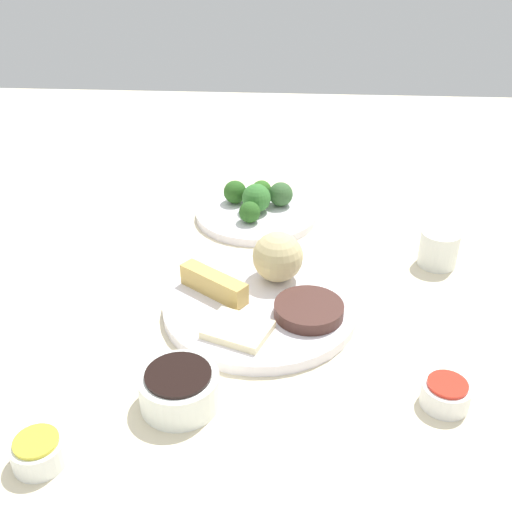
% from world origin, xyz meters
% --- Properties ---
extents(tabletop, '(2.20, 2.20, 0.02)m').
position_xyz_m(tabletop, '(0.00, 0.00, 0.01)').
color(tabletop, beige).
rests_on(tabletop, ground).
extents(main_plate, '(0.27, 0.27, 0.02)m').
position_xyz_m(main_plate, '(-0.00, -0.02, 0.03)').
color(main_plate, white).
rests_on(main_plate, tabletop).
extents(rice_scoop, '(0.07, 0.07, 0.07)m').
position_xyz_m(rice_scoop, '(0.06, -0.05, 0.07)').
color(rice_scoop, '#CBB982').
rests_on(rice_scoop, main_plate).
extents(spring_roll, '(0.08, 0.10, 0.03)m').
position_xyz_m(spring_roll, '(0.02, 0.04, 0.05)').
color(spring_roll, tan).
rests_on(spring_roll, main_plate).
extents(crab_rangoon_wonton, '(0.09, 0.10, 0.01)m').
position_xyz_m(crab_rangoon_wonton, '(-0.07, -0.00, 0.04)').
color(crab_rangoon_wonton, beige).
rests_on(crab_rangoon_wonton, main_plate).
extents(stir_fry_heap, '(0.09, 0.09, 0.02)m').
position_xyz_m(stir_fry_heap, '(-0.02, -0.09, 0.04)').
color(stir_fry_heap, '#452721').
rests_on(stir_fry_heap, main_plate).
extents(broccoli_plate, '(0.22, 0.22, 0.01)m').
position_xyz_m(broccoli_plate, '(0.29, -0.00, 0.03)').
color(broccoli_plate, white).
rests_on(broccoli_plate, tabletop).
extents(broccoli_floret_0, '(0.04, 0.04, 0.04)m').
position_xyz_m(broccoli_floret_0, '(0.31, -0.04, 0.06)').
color(broccoli_floret_0, '#375E31').
rests_on(broccoli_floret_0, broccoli_plate).
extents(broccoli_floret_1, '(0.05, 0.05, 0.05)m').
position_xyz_m(broccoli_floret_1, '(0.29, 0.00, 0.06)').
color(broccoli_floret_1, '#367430').
rests_on(broccoli_floret_1, broccoli_plate).
extents(broccoli_floret_2, '(0.04, 0.04, 0.04)m').
position_xyz_m(broccoli_floret_2, '(0.24, 0.01, 0.05)').
color(broccoli_floret_2, '#28591E').
rests_on(broccoli_floret_2, broccoli_plate).
extents(broccoli_floret_3, '(0.04, 0.04, 0.04)m').
position_xyz_m(broccoli_floret_3, '(0.32, 0.04, 0.06)').
color(broccoli_floret_3, '#29581D').
rests_on(broccoli_floret_3, broccoli_plate).
extents(broccoli_floret_4, '(0.04, 0.04, 0.04)m').
position_xyz_m(broccoli_floret_4, '(0.33, -0.01, 0.05)').
color(broccoli_floret_4, '#316721').
rests_on(broccoli_floret_4, broccoli_plate).
extents(soy_sauce_bowl, '(0.09, 0.09, 0.04)m').
position_xyz_m(soy_sauce_bowl, '(-0.18, 0.06, 0.04)').
color(soy_sauce_bowl, white).
rests_on(soy_sauce_bowl, tabletop).
extents(soy_sauce_bowl_liquid, '(0.07, 0.07, 0.00)m').
position_xyz_m(soy_sauce_bowl_liquid, '(-0.18, 0.06, 0.06)').
color(soy_sauce_bowl_liquid, black).
rests_on(soy_sauce_bowl_liquid, soy_sauce_bowl).
extents(sauce_ramekin_sweet_and_sour, '(0.06, 0.06, 0.03)m').
position_xyz_m(sauce_ramekin_sweet_and_sour, '(-0.16, -0.24, 0.03)').
color(sauce_ramekin_sweet_and_sour, white).
rests_on(sauce_ramekin_sweet_and_sour, tabletop).
extents(sauce_ramekin_sweet_and_sour_liquid, '(0.05, 0.05, 0.00)m').
position_xyz_m(sauce_ramekin_sweet_and_sour_liquid, '(-0.16, -0.24, 0.05)').
color(sauce_ramekin_sweet_and_sour_liquid, red).
rests_on(sauce_ramekin_sweet_and_sour_liquid, sauce_ramekin_sweet_and_sour).
extents(sauce_ramekin_hot_mustard, '(0.06, 0.06, 0.03)m').
position_xyz_m(sauce_ramekin_hot_mustard, '(-0.28, 0.18, 0.03)').
color(sauce_ramekin_hot_mustard, white).
rests_on(sauce_ramekin_hot_mustard, tabletop).
extents(sauce_ramekin_hot_mustard_liquid, '(0.05, 0.05, 0.00)m').
position_xyz_m(sauce_ramekin_hot_mustard_liquid, '(-0.28, 0.18, 0.05)').
color(sauce_ramekin_hot_mustard_liquid, gold).
rests_on(sauce_ramekin_hot_mustard_liquid, sauce_ramekin_hot_mustard).
extents(teacup, '(0.06, 0.06, 0.06)m').
position_xyz_m(teacup, '(0.15, -0.29, 0.05)').
color(teacup, white).
rests_on(teacup, tabletop).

